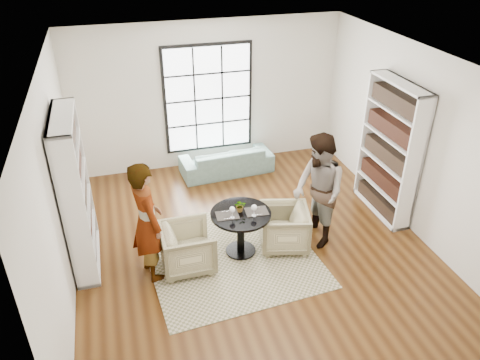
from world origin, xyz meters
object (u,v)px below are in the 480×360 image
object	(u,v)px
wine_glass_left	(232,210)
flower_centerpiece	(240,206)
person_left	(147,222)
person_right	(319,191)
armchair_right	(284,228)
pedestal_table	(241,224)
sofa	(227,160)
wine_glass_right	(254,208)
armchair_left	(188,248)

from	to	relation	value
wine_glass_left	flower_centerpiece	xyz separation A→B (m)	(0.16, 0.15, -0.05)
person_left	flower_centerpiece	xyz separation A→B (m)	(1.42, 0.17, -0.09)
person_right	wine_glass_left	bearing A→B (deg)	-91.36
armchair_right	flower_centerpiece	world-z (taller)	flower_centerpiece
pedestal_table	sofa	world-z (taller)	pedestal_table
wine_glass_left	wine_glass_right	xyz separation A→B (m)	(0.33, -0.04, -0.00)
person_right	person_left	bearing A→B (deg)	-92.01
armchair_right	flower_centerpiece	distance (m)	0.86
armchair_right	wine_glass_right	size ratio (longest dim) A/B	3.89
pedestal_table	armchair_left	xyz separation A→B (m)	(-0.86, -0.12, -0.18)
person_right	wine_glass_left	xyz separation A→B (m)	(-1.41, -0.06, -0.05)
pedestal_table	wine_glass_left	size ratio (longest dim) A/B	4.70
armchair_left	wine_glass_right	size ratio (longest dim) A/B	3.98
wine_glass_right	flower_centerpiece	distance (m)	0.25
pedestal_table	armchair_right	world-z (taller)	pedestal_table
armchair_left	person_left	size ratio (longest dim) A/B	0.42
sofa	pedestal_table	bearing A→B (deg)	76.32
sofa	flower_centerpiece	xyz separation A→B (m)	(-0.45, -2.58, 0.57)
person_right	wine_glass_right	world-z (taller)	person_right
sofa	wine_glass_left	world-z (taller)	wine_glass_left
person_left	wine_glass_left	world-z (taller)	person_left
pedestal_table	flower_centerpiece	bearing A→B (deg)	84.05
wine_glass_left	wine_glass_right	world-z (taller)	wine_glass_left
pedestal_table	wine_glass_left	xyz separation A→B (m)	(-0.16, -0.10, 0.35)
armchair_left	person_left	distance (m)	0.80
armchair_left	flower_centerpiece	distance (m)	1.01
sofa	person_right	bearing A→B (deg)	102.79
sofa	wine_glass_right	xyz separation A→B (m)	(-0.28, -2.76, 0.61)
armchair_left	person_left	world-z (taller)	person_left
sofa	wine_glass_left	bearing A→B (deg)	73.44
person_left	flower_centerpiece	bearing A→B (deg)	-99.00
wine_glass_left	armchair_right	bearing A→B (deg)	4.07
armchair_right	sofa	bearing A→B (deg)	-160.18
armchair_right	wine_glass_left	size ratio (longest dim) A/B	3.86
person_left	wine_glass_right	size ratio (longest dim) A/B	9.49
pedestal_table	flower_centerpiece	distance (m)	0.30
flower_centerpiece	wine_glass_left	bearing A→B (deg)	-138.47
armchair_right	wine_glass_right	xyz separation A→B (m)	(-0.53, -0.10, 0.54)
person_left	wine_glass_left	xyz separation A→B (m)	(1.25, 0.02, -0.05)
person_left	person_right	size ratio (longest dim) A/B	0.99
person_right	flower_centerpiece	xyz separation A→B (m)	(-1.25, 0.08, -0.10)
sofa	wine_glass_right	size ratio (longest dim) A/B	9.54
pedestal_table	flower_centerpiece	size ratio (longest dim) A/B	4.88
pedestal_table	person_left	distance (m)	1.47
armchair_left	pedestal_table	bearing A→B (deg)	-82.26
pedestal_table	sofa	xyz separation A→B (m)	(0.45, 2.63, -0.27)
pedestal_table	sofa	bearing A→B (deg)	80.25
flower_centerpiece	armchair_right	bearing A→B (deg)	-6.87
person_right	pedestal_table	bearing A→B (deg)	-95.39
person_left	wine_glass_right	xyz separation A→B (m)	(1.58, -0.01, -0.05)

